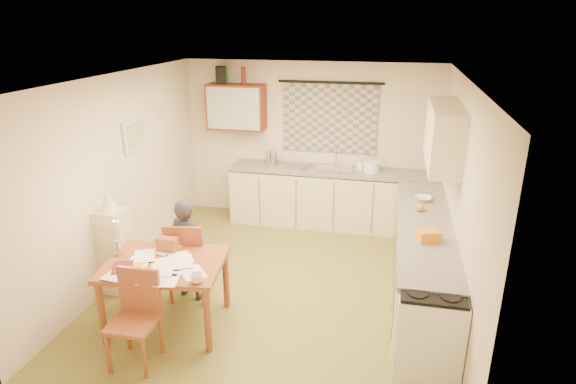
% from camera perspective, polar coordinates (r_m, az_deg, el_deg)
% --- Properties ---
extents(floor, '(4.00, 4.50, 0.02)m').
position_cam_1_polar(floor, '(6.09, -1.25, -10.88)').
color(floor, brown).
rests_on(floor, ground).
extents(ceiling, '(4.00, 4.50, 0.02)m').
position_cam_1_polar(ceiling, '(5.26, -1.46, 13.41)').
color(ceiling, white).
rests_on(ceiling, floor).
extents(wall_back, '(4.00, 0.02, 2.50)m').
position_cam_1_polar(wall_back, '(7.67, 2.68, 5.91)').
color(wall_back, beige).
rests_on(wall_back, floor).
extents(wall_front, '(4.00, 0.02, 2.50)m').
position_cam_1_polar(wall_front, '(3.60, -10.08, -11.52)').
color(wall_front, beige).
rests_on(wall_front, floor).
extents(wall_left, '(0.02, 4.50, 2.50)m').
position_cam_1_polar(wall_left, '(6.31, -19.38, 1.67)').
color(wall_left, beige).
rests_on(wall_left, floor).
extents(wall_right, '(0.02, 4.50, 2.50)m').
position_cam_1_polar(wall_right, '(5.46, 19.64, -1.18)').
color(wall_right, beige).
rests_on(wall_right, floor).
extents(window_blind, '(1.45, 0.03, 1.05)m').
position_cam_1_polar(window_blind, '(7.50, 4.96, 8.67)').
color(window_blind, '#3E627F').
rests_on(window_blind, wall_back).
extents(curtain_rod, '(1.60, 0.04, 0.04)m').
position_cam_1_polar(curtain_rod, '(7.39, 5.07, 12.83)').
color(curtain_rod, black).
rests_on(curtain_rod, wall_back).
extents(wall_cabinet, '(0.90, 0.34, 0.70)m').
position_cam_1_polar(wall_cabinet, '(7.66, -6.13, 10.01)').
color(wall_cabinet, '#5A1D10').
rests_on(wall_cabinet, wall_back).
extents(wall_cabinet_glass, '(0.84, 0.02, 0.64)m').
position_cam_1_polar(wall_cabinet_glass, '(7.50, -6.54, 9.79)').
color(wall_cabinet_glass, '#99B2A5').
rests_on(wall_cabinet_glass, wall_back).
extents(upper_cabinet_right, '(0.34, 1.30, 0.70)m').
position_cam_1_polar(upper_cabinet_right, '(5.79, 17.97, 6.43)').
color(upper_cabinet_right, beige).
rests_on(upper_cabinet_right, wall_right).
extents(framed_print, '(0.04, 0.50, 0.40)m').
position_cam_1_polar(framed_print, '(6.50, -17.73, 6.51)').
color(framed_print, beige).
rests_on(framed_print, wall_left).
extents(print_canvas, '(0.01, 0.42, 0.32)m').
position_cam_1_polar(print_canvas, '(6.49, -17.53, 6.50)').
color(print_canvas, beige).
rests_on(print_canvas, wall_left).
extents(counter_back, '(3.30, 0.62, 0.92)m').
position_cam_1_polar(counter_back, '(7.55, 5.72, -0.75)').
color(counter_back, beige).
rests_on(counter_back, floor).
extents(counter_right, '(0.62, 2.95, 0.92)m').
position_cam_1_polar(counter_right, '(5.86, 15.57, -7.79)').
color(counter_right, beige).
rests_on(counter_right, floor).
extents(stove, '(0.58, 0.58, 0.90)m').
position_cam_1_polar(stove, '(4.69, 16.24, -15.50)').
color(stove, white).
rests_on(stove, floor).
extents(sink, '(0.62, 0.54, 0.10)m').
position_cam_1_polar(sink, '(7.41, 5.50, 2.37)').
color(sink, silver).
rests_on(sink, counter_back).
extents(tap, '(0.04, 0.04, 0.28)m').
position_cam_1_polar(tap, '(7.53, 5.74, 4.08)').
color(tap, silver).
rests_on(tap, counter_back).
extents(dish_rack, '(0.44, 0.41, 0.06)m').
position_cam_1_polar(dish_rack, '(7.48, 1.13, 3.18)').
color(dish_rack, silver).
rests_on(dish_rack, counter_back).
extents(kettle, '(0.21, 0.21, 0.24)m').
position_cam_1_polar(kettle, '(7.54, -1.94, 4.03)').
color(kettle, silver).
rests_on(kettle, counter_back).
extents(mixing_bowl, '(0.31, 0.31, 0.16)m').
position_cam_1_polar(mixing_bowl, '(7.34, 9.85, 2.96)').
color(mixing_bowl, white).
rests_on(mixing_bowl, counter_back).
extents(soap_bottle, '(0.09, 0.09, 0.19)m').
position_cam_1_polar(soap_bottle, '(7.39, 8.50, 3.26)').
color(soap_bottle, white).
rests_on(soap_bottle, counter_back).
extents(bowl, '(0.24, 0.24, 0.05)m').
position_cam_1_polar(bowl, '(6.35, 15.72, -0.75)').
color(bowl, white).
rests_on(bowl, counter_right).
extents(orange_bag, '(0.26, 0.22, 0.12)m').
position_cam_1_polar(orange_bag, '(5.21, 16.30, -5.00)').
color(orange_bag, orange).
rests_on(orange_bag, counter_right).
extents(fruit_orange, '(0.10, 0.10, 0.10)m').
position_cam_1_polar(fruit_orange, '(5.97, 15.41, -1.77)').
color(fruit_orange, orange).
rests_on(fruit_orange, counter_right).
extents(speaker, '(0.21, 0.24, 0.26)m').
position_cam_1_polar(speaker, '(7.67, -7.93, 13.58)').
color(speaker, black).
rests_on(speaker, wall_cabinet).
extents(bottle_green, '(0.08, 0.08, 0.26)m').
position_cam_1_polar(bottle_green, '(7.64, -7.40, 13.58)').
color(bottle_green, '#195926').
rests_on(bottle_green, wall_cabinet).
extents(bottle_brown, '(0.07, 0.07, 0.26)m').
position_cam_1_polar(bottle_brown, '(7.55, -5.31, 13.58)').
color(bottle_brown, '#5A1D10').
rests_on(bottle_brown, wall_cabinet).
extents(dining_table, '(1.28, 1.03, 0.75)m').
position_cam_1_polar(dining_table, '(5.33, -14.08, -11.54)').
color(dining_table, brown).
rests_on(dining_table, floor).
extents(chair_far, '(0.50, 0.50, 0.97)m').
position_cam_1_polar(chair_far, '(5.80, -11.54, -9.41)').
color(chair_far, brown).
rests_on(chair_far, floor).
extents(chair_near, '(0.43, 0.43, 0.92)m').
position_cam_1_polar(chair_near, '(4.94, -17.59, -15.99)').
color(chair_near, brown).
rests_on(chair_near, floor).
extents(person, '(0.58, 0.49, 1.23)m').
position_cam_1_polar(person, '(5.66, -11.78, -6.62)').
color(person, black).
rests_on(person, floor).
extents(shelf_stand, '(0.32, 0.30, 1.04)m').
position_cam_1_polar(shelf_stand, '(6.07, -19.80, -6.58)').
color(shelf_stand, beige).
rests_on(shelf_stand, floor).
extents(lampshade, '(0.20, 0.20, 0.22)m').
position_cam_1_polar(lampshade, '(5.83, -20.52, -1.03)').
color(lampshade, beige).
rests_on(lampshade, shelf_stand).
extents(letter_rack, '(0.23, 0.11, 0.16)m').
position_cam_1_polar(letter_rack, '(5.32, -14.11, -6.07)').
color(letter_rack, brown).
rests_on(letter_rack, dining_table).
extents(mug, '(0.20, 0.20, 0.09)m').
position_cam_1_polar(mug, '(4.68, -10.72, -10.01)').
color(mug, white).
rests_on(mug, dining_table).
extents(magazine, '(0.40, 0.42, 0.03)m').
position_cam_1_polar(magazine, '(5.14, -20.12, -8.57)').
color(magazine, maroon).
rests_on(magazine, dining_table).
extents(book, '(0.24, 0.28, 0.02)m').
position_cam_1_polar(book, '(5.18, -18.85, -8.21)').
color(book, orange).
rests_on(book, dining_table).
extents(orange_box, '(0.14, 0.12, 0.04)m').
position_cam_1_polar(orange_box, '(4.98, -18.76, -9.22)').
color(orange_box, orange).
rests_on(orange_box, dining_table).
extents(eyeglasses, '(0.13, 0.06, 0.02)m').
position_cam_1_polar(eyeglasses, '(4.87, -13.75, -9.56)').
color(eyeglasses, black).
rests_on(eyeglasses, dining_table).
extents(candle_holder, '(0.07, 0.07, 0.18)m').
position_cam_1_polar(candle_holder, '(5.37, -19.48, -6.26)').
color(candle_holder, silver).
rests_on(candle_holder, dining_table).
extents(candle, '(0.02, 0.02, 0.22)m').
position_cam_1_polar(candle, '(5.26, -19.38, -4.41)').
color(candle, white).
rests_on(candle, dining_table).
extents(candle_flame, '(0.02, 0.02, 0.02)m').
position_cam_1_polar(candle_flame, '(5.21, -19.97, -3.27)').
color(candle_flame, '#FFCC66').
rests_on(candle_flame, dining_table).
extents(papers, '(0.99, 0.95, 0.02)m').
position_cam_1_polar(papers, '(5.07, -14.81, -8.37)').
color(papers, white).
rests_on(papers, dining_table).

